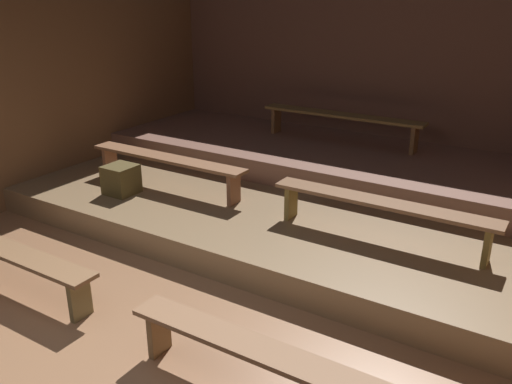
% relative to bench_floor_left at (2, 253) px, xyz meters
% --- Properties ---
extents(ground, '(6.65, 6.18, 0.08)m').
position_rel_bench_floor_left_xyz_m(ground, '(1.39, 2.00, -0.36)').
color(ground, '#966847').
extents(wall_back, '(6.65, 0.06, 2.74)m').
position_rel_bench_floor_left_xyz_m(wall_back, '(1.39, 4.72, 1.05)').
color(wall_back, brown).
rests_on(wall_back, ground).
extents(wall_left, '(0.06, 6.18, 2.74)m').
position_rel_bench_floor_left_xyz_m(wall_left, '(-1.57, 2.00, 1.05)').
color(wall_left, brown).
rests_on(wall_left, ground).
extents(platform_lower, '(5.85, 3.66, 0.28)m').
position_rel_bench_floor_left_xyz_m(platform_lower, '(1.39, 2.86, -0.17)').
color(platform_lower, '#8E704E').
rests_on(platform_lower, ground).
extents(platform_middle, '(5.85, 1.91, 0.28)m').
position_rel_bench_floor_left_xyz_m(platform_middle, '(1.39, 3.74, 0.11)').
color(platform_middle, '#895C4B').
rests_on(platform_middle, platform_lower).
extents(bench_floor_left, '(2.18, 0.25, 0.38)m').
position_rel_bench_floor_left_xyz_m(bench_floor_left, '(0.00, 0.00, 0.00)').
color(bench_floor_left, '#89603E').
rests_on(bench_floor_left, ground).
extents(bench_floor_right, '(2.18, 0.25, 0.38)m').
position_rel_bench_floor_left_xyz_m(bench_floor_right, '(2.78, 0.00, 0.00)').
color(bench_floor_right, '#8D6241').
rests_on(bench_floor_right, ground).
extents(bench_lower_left, '(2.12, 0.25, 0.38)m').
position_rel_bench_floor_left_xyz_m(bench_lower_left, '(0.09, 2.10, 0.28)').
color(bench_lower_left, '#93613F').
rests_on(bench_lower_left, platform_lower).
extents(bench_lower_right, '(2.12, 0.25, 0.38)m').
position_rel_bench_floor_left_xyz_m(bench_lower_right, '(2.68, 2.10, 0.28)').
color(bench_lower_right, '#8E6242').
rests_on(bench_lower_right, platform_lower).
extents(bench_middle_center, '(2.21, 0.25, 0.38)m').
position_rel_bench_floor_left_xyz_m(bench_middle_center, '(1.40, 4.07, 0.57)').
color(bench_middle_center, olive).
rests_on(bench_middle_center, platform_middle).
extents(wooden_crate_lower, '(0.33, 0.33, 0.33)m').
position_rel_bench_floor_left_xyz_m(wooden_crate_lower, '(-0.24, 1.68, 0.13)').
color(wooden_crate_lower, brown).
rests_on(wooden_crate_lower, platform_lower).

